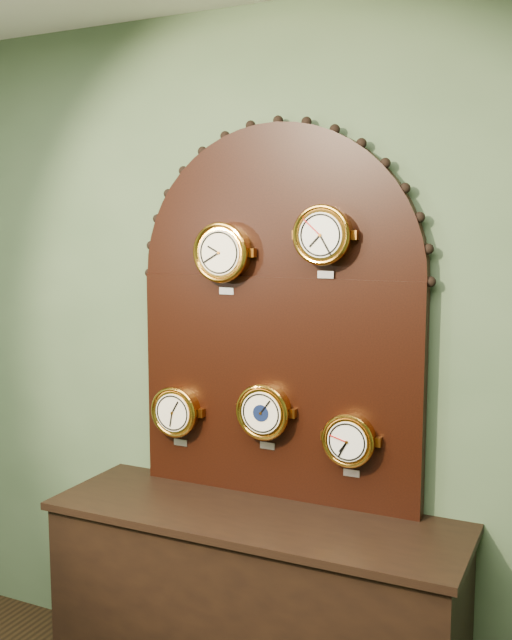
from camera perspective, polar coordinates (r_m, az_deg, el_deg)
The scene contains 8 objects.
wall_back at distance 3.00m, azimuth 2.05°, elevation -2.87°, with size 4.00×4.00×0.00m, color #485F41.
shop_counter at distance 3.11m, azimuth -0.17°, elevation -22.17°, with size 1.60×0.50×0.80m, color black.
display_board at distance 2.92m, azimuth 1.68°, elevation 1.34°, with size 1.26×0.06×1.53m.
roman_clock at distance 2.94m, azimuth -2.62°, elevation 5.27°, with size 0.24×0.08×0.29m.
arabic_clock at distance 2.77m, azimuth 5.26°, elevation 6.61°, with size 0.23×0.08×0.28m.
hygrometer at distance 3.15m, azimuth -6.23°, elevation -7.08°, with size 0.22×0.08×0.27m.
barometer at distance 2.95m, azimuth 0.65°, elevation -7.13°, with size 0.23×0.08×0.28m.
tide_clock at distance 2.84m, azimuth 7.30°, elevation -9.24°, with size 0.21×0.08×0.26m.
Camera 1 is at (1.17, -0.21, 1.93)m, focal length 41.08 mm.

